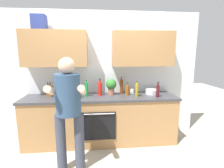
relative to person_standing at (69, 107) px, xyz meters
name	(u,v)px	position (x,y,z in m)	size (l,w,h in m)	color
ground_plane	(101,141)	(0.47, 0.79, -0.97)	(12.00, 12.00, 0.00)	#B2A893
back_wall_unit	(100,63)	(0.46, 1.07, 0.53)	(4.00, 0.38, 2.50)	silver
counter	(101,119)	(0.47, 0.79, -0.52)	(2.84, 0.67, 0.90)	#A37547
person_standing	(69,107)	(0.00, 0.00, 0.00)	(0.49, 0.45, 1.64)	#383D4C
bottle_oil	(137,90)	(1.13, 0.72, 0.06)	(0.06, 0.06, 0.29)	olive
bottle_vinegar	(121,86)	(0.88, 0.99, 0.07)	(0.06, 0.06, 0.34)	brown
bottle_wine	(158,91)	(1.51, 0.65, 0.05)	(0.06, 0.06, 0.28)	#471419
bottle_syrup	(127,90)	(0.98, 0.85, 0.02)	(0.07, 0.07, 0.25)	#8C4C14
bottle_soda	(86,89)	(0.20, 0.83, 0.06)	(0.06, 0.06, 0.31)	#198C33
bottle_hotsauce	(100,89)	(0.45, 0.88, 0.06)	(0.07, 0.07, 0.32)	red
cup_tea	(56,96)	(-0.32, 0.68, -0.02)	(0.07, 0.07, 0.10)	#33598C
cup_coffee	(132,91)	(1.10, 0.97, -0.03)	(0.08, 0.08, 0.09)	white
mixing_bowl	(151,92)	(1.46, 0.88, -0.02)	(0.23, 0.23, 0.10)	silver
knife_block	(49,91)	(-0.49, 0.91, 0.03)	(0.10, 0.14, 0.26)	brown
potted_herb	(111,86)	(0.67, 0.89, 0.11)	(0.20, 0.20, 0.31)	#9E6647
grocery_bag_produce	(71,92)	(-0.06, 0.73, 0.03)	(0.23, 0.15, 0.20)	silver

